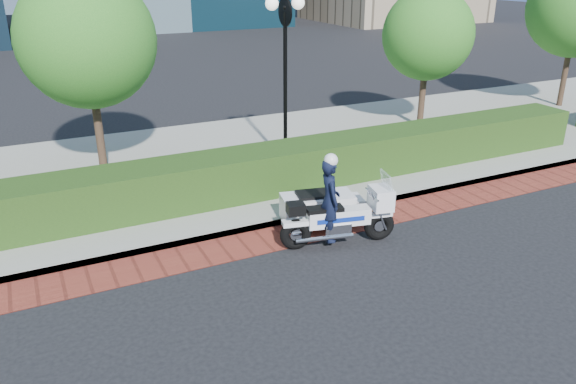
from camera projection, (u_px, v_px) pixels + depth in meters
name	position (u px, v px, depth m)	size (l,w,h in m)	color
ground	(359.00, 261.00, 10.37)	(120.00, 120.00, 0.00)	black
brick_strip	(319.00, 229.00, 11.61)	(60.00, 1.00, 0.01)	maroon
sidewalk	(240.00, 161.00, 15.33)	(60.00, 8.00, 0.15)	gray
hedge_main	(277.00, 168.00, 13.11)	(18.00, 1.20, 1.00)	#183311
lamppost	(285.00, 56.00, 13.97)	(1.02, 0.70, 4.21)	black
tree_b	(87.00, 40.00, 13.05)	(3.20, 3.20, 4.89)	#332319
tree_c	(428.00, 35.00, 17.24)	(2.80, 2.80, 4.30)	#332319
police_motorcycle	(329.00, 208.00, 11.02)	(2.31, 1.89, 1.88)	black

